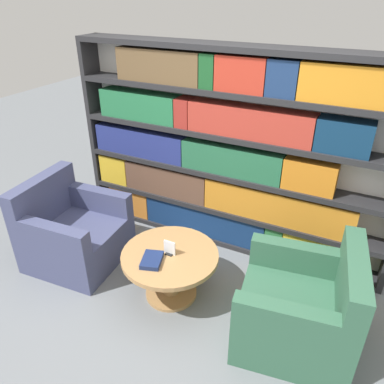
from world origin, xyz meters
name	(u,v)px	position (x,y,z in m)	size (l,w,h in m)	color
ground_plane	(167,317)	(0.00, 0.00, 0.00)	(14.00, 14.00, 0.00)	slate
bookshelf	(224,157)	(-0.04, 1.23, 0.95)	(3.12, 0.30, 1.97)	silver
armchair_left	(73,233)	(-1.20, 0.27, 0.29)	(0.87, 0.87, 0.83)	#42476B
armchair_right	(301,310)	(0.99, 0.28, 0.29)	(0.92, 0.92, 0.83)	#336047
coffee_table	(170,266)	(-0.10, 0.25, 0.32)	(0.81, 0.81, 0.44)	#AD7F4C
table_sign	(170,249)	(-0.10, 0.25, 0.50)	(0.10, 0.06, 0.13)	black
stray_book	(152,260)	(-0.18, 0.10, 0.46)	(0.21, 0.25, 0.04)	navy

